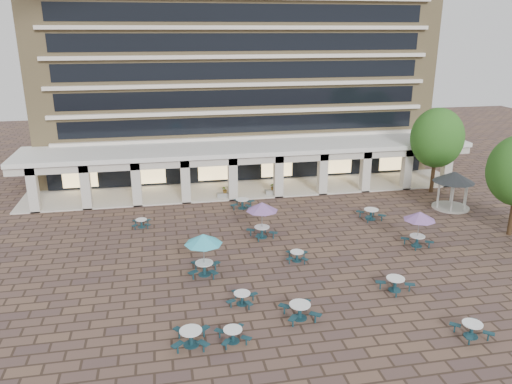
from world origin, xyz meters
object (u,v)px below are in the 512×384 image
(gazebo, at_px, (454,181))
(planter_left, at_px, (225,193))
(picnic_table_0, at_px, (233,334))
(planter_right, at_px, (273,190))
(picnic_table_1, at_px, (191,336))
(picnic_table_2, at_px, (300,310))

(gazebo, relative_size, planter_left, 2.33)
(picnic_table_0, relative_size, planter_left, 1.19)
(gazebo, height_order, planter_right, gazebo)
(picnic_table_0, xyz_separation_m, planter_left, (2.58, 22.03, 0.03))
(planter_left, bearing_deg, planter_right, -0.00)
(gazebo, distance_m, planter_right, 15.77)
(planter_right, bearing_deg, picnic_table_0, -107.86)
(picnic_table_1, height_order, planter_right, planter_right)
(picnic_table_0, distance_m, picnic_table_1, 2.05)
(gazebo, bearing_deg, planter_right, 155.85)
(gazebo, xyz_separation_m, planter_right, (-14.28, 6.40, -1.98))
(gazebo, bearing_deg, picnic_table_2, -140.97)
(picnic_table_2, bearing_deg, planter_left, 87.11)
(picnic_table_2, relative_size, gazebo, 0.60)
(picnic_table_0, height_order, planter_left, planter_left)
(picnic_table_1, xyz_separation_m, planter_right, (9.15, 21.92, -0.04))
(picnic_table_2, xyz_separation_m, gazebo, (17.56, 14.24, 1.93))
(planter_left, bearing_deg, picnic_table_2, -86.57)
(planter_right, bearing_deg, picnic_table_2, -99.04)
(picnic_table_1, relative_size, picnic_table_2, 0.97)
(picnic_table_1, xyz_separation_m, gazebo, (23.43, 15.52, 1.94))
(picnic_table_0, relative_size, gazebo, 0.51)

